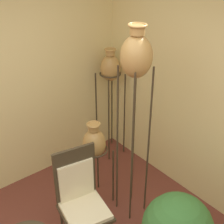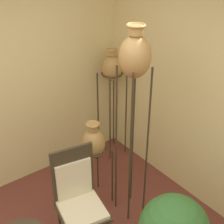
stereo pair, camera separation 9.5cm
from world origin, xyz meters
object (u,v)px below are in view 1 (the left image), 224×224
at_px(vase_stand_tall, 136,63).
at_px(vase_stand_short, 94,145).
at_px(vase_stand_medium, 110,71).
at_px(chair, 81,196).

distance_m(vase_stand_tall, vase_stand_short, 1.09).
height_order(vase_stand_medium, chair, vase_stand_medium).
xyz_separation_m(vase_stand_tall, vase_stand_medium, (0.53, 1.03, -0.53)).
distance_m(vase_stand_tall, chair, 1.38).
relative_size(vase_stand_tall, vase_stand_short, 2.00).
relative_size(vase_stand_short, chair, 0.98).
distance_m(vase_stand_tall, vase_stand_medium, 1.27).
height_order(vase_stand_tall, vase_stand_short, vase_stand_tall).
bearing_deg(vase_stand_short, chair, -139.65).
bearing_deg(vase_stand_medium, vase_stand_tall, -117.14).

